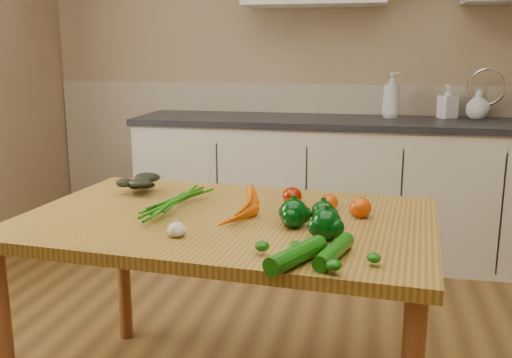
{
  "coord_description": "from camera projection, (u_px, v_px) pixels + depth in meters",
  "views": [
    {
      "loc": [
        0.32,
        -1.45,
        1.32
      ],
      "look_at": [
        -0.13,
        0.64,
        0.84
      ],
      "focal_mm": 40.0,
      "sensor_mm": 36.0,
      "label": 1
    }
  ],
  "objects": [
    {
      "name": "pepper_b",
      "position": [
        323.0,
        213.0,
        1.88
      ],
      "size": [
        0.08,
        0.08,
        0.08
      ],
      "primitive_type": "sphere",
      "color": "#023308",
      "rests_on": "table"
    },
    {
      "name": "soap_bottle_b",
      "position": [
        448.0,
        101.0,
        3.62
      ],
      "size": [
        0.13,
        0.13,
        0.21
      ],
      "primitive_type": "imported",
      "rotation": [
        0.0,
        0.0,
        3.67
      ],
      "color": "silver",
      "rests_on": "counter_run"
    },
    {
      "name": "tomato_b",
      "position": [
        329.0,
        202.0,
        2.06
      ],
      "size": [
        0.06,
        0.06,
        0.06
      ],
      "primitive_type": "ellipsoid",
      "color": "#C33E04",
      "rests_on": "table"
    },
    {
      "name": "carrot_bunch",
      "position": [
        222.0,
        204.0,
        2.01
      ],
      "size": [
        0.28,
        0.22,
        0.07
      ],
      "primitive_type": null,
      "rotation": [
        0.0,
        0.0,
        -0.07
      ],
      "color": "#DC5C05",
      "rests_on": "table"
    },
    {
      "name": "table",
      "position": [
        227.0,
        239.0,
        2.0
      ],
      "size": [
        1.48,
        1.01,
        0.76
      ],
      "rotation": [
        0.0,
        0.0,
        -0.07
      ],
      "color": "#A77C30",
      "rests_on": "ground"
    },
    {
      "name": "zucchini_a",
      "position": [
        334.0,
        251.0,
        1.57
      ],
      "size": [
        0.1,
        0.23,
        0.05
      ],
      "primitive_type": "cylinder",
      "rotation": [
        1.57,
        0.0,
        -0.25
      ],
      "color": "#0C4E08",
      "rests_on": "table"
    },
    {
      "name": "soap_bottle_c",
      "position": [
        478.0,
        104.0,
        3.58
      ],
      "size": [
        0.2,
        0.2,
        0.18
      ],
      "primitive_type": "imported",
      "rotation": [
        0.0,
        0.0,
        5.36
      ],
      "color": "silver",
      "rests_on": "counter_run"
    },
    {
      "name": "pepper_c",
      "position": [
        326.0,
        224.0,
        1.73
      ],
      "size": [
        0.1,
        0.1,
        0.1
      ],
      "primitive_type": "sphere",
      "color": "#023308",
      "rests_on": "table"
    },
    {
      "name": "counter_run",
      "position": [
        357.0,
        187.0,
        3.69
      ],
      "size": [
        2.84,
        0.64,
        1.14
      ],
      "color": "beige",
      "rests_on": "ground"
    },
    {
      "name": "tomato_c",
      "position": [
        360.0,
        207.0,
        1.96
      ],
      "size": [
        0.08,
        0.08,
        0.07
      ],
      "primitive_type": "ellipsoid",
      "color": "#C33E04",
      "rests_on": "table"
    },
    {
      "name": "tomato_a",
      "position": [
        292.0,
        196.0,
        2.12
      ],
      "size": [
        0.07,
        0.07,
        0.07
      ],
      "primitive_type": "ellipsoid",
      "color": "#841202",
      "rests_on": "table"
    },
    {
      "name": "zucchini_b",
      "position": [
        296.0,
        255.0,
        1.53
      ],
      "size": [
        0.15,
        0.23,
        0.05
      ],
      "primitive_type": "cylinder",
      "rotation": [
        1.57,
        0.0,
        -0.46
      ],
      "color": "#0C4E08",
      "rests_on": "table"
    },
    {
      "name": "room",
      "position": [
        266.0,
        77.0,
        1.63
      ],
      "size": [
        4.04,
        5.04,
        2.64
      ],
      "color": "brown",
      "rests_on": "ground"
    },
    {
      "name": "soap_bottle_a",
      "position": [
        391.0,
        95.0,
        3.64
      ],
      "size": [
        0.12,
        0.12,
        0.29
      ],
      "primitive_type": "imported",
      "rotation": [
        0.0,
        0.0,
        1.53
      ],
      "color": "silver",
      "rests_on": "counter_run"
    },
    {
      "name": "leafy_greens",
      "position": [
        134.0,
        180.0,
        2.31
      ],
      "size": [
        0.2,
        0.18,
        0.1
      ],
      "primitive_type": null,
      "color": "black",
      "rests_on": "table"
    },
    {
      "name": "pepper_a",
      "position": [
        294.0,
        213.0,
        1.85
      ],
      "size": [
        0.09,
        0.09,
        0.09
      ],
      "primitive_type": "sphere",
      "color": "#023308",
      "rests_on": "table"
    },
    {
      "name": "garlic_bulb",
      "position": [
        177.0,
        229.0,
        1.76
      ],
      "size": [
        0.06,
        0.06,
        0.05
      ],
      "primitive_type": "ellipsoid",
      "color": "silver",
      "rests_on": "table"
    }
  ]
}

